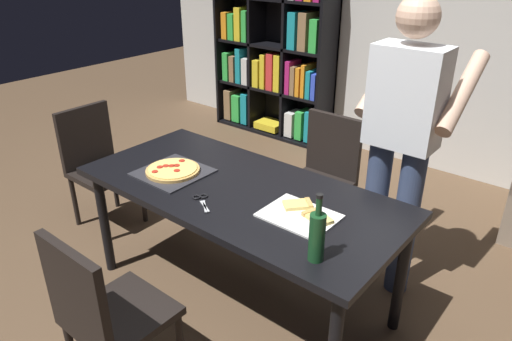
{
  "coord_description": "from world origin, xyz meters",
  "views": [
    {
      "loc": [
        1.54,
        -1.72,
        1.97
      ],
      "look_at": [
        0.0,
        0.15,
        0.8
      ],
      "focal_mm": 33.24,
      "sensor_mm": 36.0,
      "label": 1
    }
  ],
  "objects_px": {
    "pepperoni_pizza_on_tray": "(173,171)",
    "kitchen_scissors": "(202,200)",
    "dining_table": "(239,199)",
    "person_serving_pizza": "(402,136)",
    "bookshelf": "(274,47)",
    "wine_bottle": "(317,236)",
    "chair_far_side": "(324,171)",
    "chair_left_end": "(97,160)",
    "chair_near_camera": "(103,311)"
  },
  "relations": [
    {
      "from": "chair_near_camera",
      "to": "bookshelf",
      "type": "bearing_deg",
      "value": 115.54
    },
    {
      "from": "chair_far_side",
      "to": "bookshelf",
      "type": "distance_m",
      "value": 2.19
    },
    {
      "from": "chair_far_side",
      "to": "person_serving_pizza",
      "type": "xyz_separation_m",
      "value": [
        0.61,
        -0.22,
        0.49
      ]
    },
    {
      "from": "chair_near_camera",
      "to": "wine_bottle",
      "type": "distance_m",
      "value": 1.0
    },
    {
      "from": "chair_near_camera",
      "to": "bookshelf",
      "type": "height_order",
      "value": "bookshelf"
    },
    {
      "from": "dining_table",
      "to": "chair_left_end",
      "type": "height_order",
      "value": "chair_left_end"
    },
    {
      "from": "bookshelf",
      "to": "pepperoni_pizza_on_tray",
      "type": "xyz_separation_m",
      "value": [
        1.15,
        -2.48,
        -0.19
      ]
    },
    {
      "from": "dining_table",
      "to": "person_serving_pizza",
      "type": "height_order",
      "value": "person_serving_pizza"
    },
    {
      "from": "pepperoni_pizza_on_tray",
      "to": "dining_table",
      "type": "bearing_deg",
      "value": 14.27
    },
    {
      "from": "chair_far_side",
      "to": "pepperoni_pizza_on_tray",
      "type": "distance_m",
      "value": 1.13
    },
    {
      "from": "chair_near_camera",
      "to": "person_serving_pizza",
      "type": "bearing_deg",
      "value": 69.24
    },
    {
      "from": "chair_near_camera",
      "to": "kitchen_scissors",
      "type": "height_order",
      "value": "chair_near_camera"
    },
    {
      "from": "person_serving_pizza",
      "to": "wine_bottle",
      "type": "relative_size",
      "value": 5.54
    },
    {
      "from": "pepperoni_pizza_on_tray",
      "to": "kitchen_scissors",
      "type": "height_order",
      "value": "pepperoni_pizza_on_tray"
    },
    {
      "from": "dining_table",
      "to": "bookshelf",
      "type": "height_order",
      "value": "bookshelf"
    },
    {
      "from": "pepperoni_pizza_on_tray",
      "to": "wine_bottle",
      "type": "height_order",
      "value": "wine_bottle"
    },
    {
      "from": "dining_table",
      "to": "person_serving_pizza",
      "type": "distance_m",
      "value": 0.98
    },
    {
      "from": "chair_far_side",
      "to": "pepperoni_pizza_on_tray",
      "type": "xyz_separation_m",
      "value": [
        -0.42,
        -1.02,
        0.25
      ]
    },
    {
      "from": "dining_table",
      "to": "wine_bottle",
      "type": "xyz_separation_m",
      "value": [
        0.68,
        -0.28,
        0.19
      ]
    },
    {
      "from": "chair_far_side",
      "to": "bookshelf",
      "type": "height_order",
      "value": "bookshelf"
    },
    {
      "from": "chair_left_end",
      "to": "kitchen_scissors",
      "type": "height_order",
      "value": "chair_left_end"
    },
    {
      "from": "person_serving_pizza",
      "to": "pepperoni_pizza_on_tray",
      "type": "xyz_separation_m",
      "value": [
        -1.03,
        -0.8,
        -0.23
      ]
    },
    {
      "from": "pepperoni_pizza_on_tray",
      "to": "wine_bottle",
      "type": "bearing_deg",
      "value": -9.04
    },
    {
      "from": "person_serving_pizza",
      "to": "pepperoni_pizza_on_tray",
      "type": "relative_size",
      "value": 4.68
    },
    {
      "from": "dining_table",
      "to": "person_serving_pizza",
      "type": "bearing_deg",
      "value": 48.7
    },
    {
      "from": "chair_near_camera",
      "to": "kitchen_scissors",
      "type": "relative_size",
      "value": 4.72
    },
    {
      "from": "person_serving_pizza",
      "to": "wine_bottle",
      "type": "xyz_separation_m",
      "value": [
        0.07,
        -0.98,
        -0.13
      ]
    },
    {
      "from": "dining_table",
      "to": "chair_near_camera",
      "type": "bearing_deg",
      "value": -90.0
    },
    {
      "from": "chair_left_end",
      "to": "chair_far_side",
      "type": "bearing_deg",
      "value": 32.91
    },
    {
      "from": "bookshelf",
      "to": "wine_bottle",
      "type": "height_order",
      "value": "bookshelf"
    },
    {
      "from": "person_serving_pizza",
      "to": "wine_bottle",
      "type": "bearing_deg",
      "value": -85.66
    },
    {
      "from": "pepperoni_pizza_on_tray",
      "to": "kitchen_scissors",
      "type": "relative_size",
      "value": 1.96
    },
    {
      "from": "chair_left_end",
      "to": "person_serving_pizza",
      "type": "distance_m",
      "value": 2.19
    },
    {
      "from": "chair_left_end",
      "to": "kitchen_scissors",
      "type": "bearing_deg",
      "value": -9.76
    },
    {
      "from": "chair_near_camera",
      "to": "bookshelf",
      "type": "xyz_separation_m",
      "value": [
        -1.57,
        3.28,
        0.44
      ]
    },
    {
      "from": "chair_far_side",
      "to": "kitchen_scissors",
      "type": "height_order",
      "value": "chair_far_side"
    },
    {
      "from": "pepperoni_pizza_on_tray",
      "to": "wine_bottle",
      "type": "xyz_separation_m",
      "value": [
        1.1,
        -0.18,
        0.1
      ]
    },
    {
      "from": "bookshelf",
      "to": "chair_near_camera",
      "type": "bearing_deg",
      "value": -64.46
    },
    {
      "from": "chair_near_camera",
      "to": "chair_far_side",
      "type": "xyz_separation_m",
      "value": [
        0.0,
        1.83,
        0.0
      ]
    },
    {
      "from": "dining_table",
      "to": "pepperoni_pizza_on_tray",
      "type": "height_order",
      "value": "pepperoni_pizza_on_tray"
    },
    {
      "from": "dining_table",
      "to": "bookshelf",
      "type": "distance_m",
      "value": 2.86
    },
    {
      "from": "dining_table",
      "to": "chair_far_side",
      "type": "relative_size",
      "value": 2.06
    },
    {
      "from": "bookshelf",
      "to": "kitchen_scissors",
      "type": "bearing_deg",
      "value": -59.79
    },
    {
      "from": "dining_table",
      "to": "chair_near_camera",
      "type": "relative_size",
      "value": 2.06
    },
    {
      "from": "dining_table",
      "to": "kitchen_scissors",
      "type": "height_order",
      "value": "kitchen_scissors"
    },
    {
      "from": "pepperoni_pizza_on_tray",
      "to": "chair_far_side",
      "type": "bearing_deg",
      "value": 67.65
    },
    {
      "from": "chair_near_camera",
      "to": "wine_bottle",
      "type": "xyz_separation_m",
      "value": [
        0.68,
        0.63,
        0.36
      ]
    },
    {
      "from": "dining_table",
      "to": "chair_near_camera",
      "type": "height_order",
      "value": "chair_near_camera"
    },
    {
      "from": "chair_far_side",
      "to": "chair_left_end",
      "type": "xyz_separation_m",
      "value": [
        -1.41,
        -0.91,
        0.0
      ]
    },
    {
      "from": "bookshelf",
      "to": "person_serving_pizza",
      "type": "relative_size",
      "value": 1.11
    }
  ]
}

